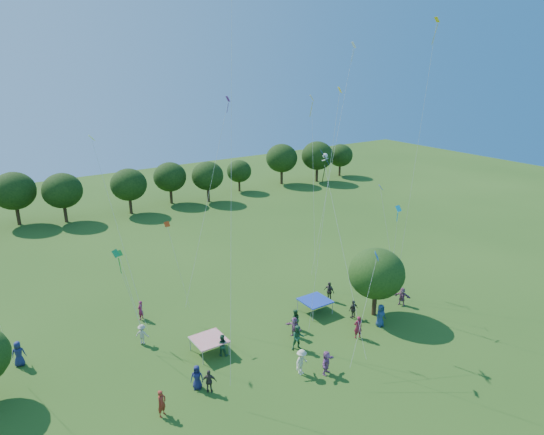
% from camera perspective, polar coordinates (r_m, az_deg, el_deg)
% --- Properties ---
extents(near_tree_east, '(4.42, 4.42, 5.60)m').
position_cam_1_polar(near_tree_east, '(39.02, 12.20, -6.46)').
color(near_tree_east, '#422B19').
rests_on(near_tree_east, ground).
extents(treeline, '(88.01, 8.77, 6.77)m').
position_cam_1_polar(treeline, '(66.23, -21.81, 3.26)').
color(treeline, '#422B19').
rests_on(treeline, ground).
extents(tent_red_stripe, '(2.20, 2.20, 1.10)m').
position_cam_1_polar(tent_red_stripe, '(34.94, -7.41, -14.06)').
color(tent_red_stripe, red).
rests_on(tent_red_stripe, ground).
extents(tent_blue, '(2.20, 2.20, 1.10)m').
position_cam_1_polar(tent_blue, '(39.78, 5.09, -9.71)').
color(tent_blue, '#1938A7').
rests_on(tent_blue, ground).
extents(crowd_person_0, '(0.90, 0.81, 1.62)m').
position_cam_1_polar(crowd_person_0, '(31.91, -8.82, -18.08)').
color(crowd_person_0, '#1A1E4D').
rests_on(crowd_person_0, ground).
extents(crowd_person_1, '(0.76, 0.62, 1.76)m').
position_cam_1_polar(crowd_person_1, '(36.94, 10.08, -12.57)').
color(crowd_person_1, maroon).
rests_on(crowd_person_1, ground).
extents(crowd_person_2, '(0.90, 0.81, 1.61)m').
position_cam_1_polar(crowd_person_2, '(34.69, -5.91, -14.71)').
color(crowd_person_2, '#245435').
rests_on(crowd_person_2, ground).
extents(crowd_person_4, '(0.68, 1.09, 1.73)m').
position_cam_1_polar(crowd_person_4, '(41.76, 6.73, -8.62)').
color(crowd_person_4, '#443B36').
rests_on(crowd_person_4, ground).
extents(crowd_person_5, '(1.20, 1.50, 1.54)m').
position_cam_1_polar(crowd_person_5, '(42.27, 15.05, -8.95)').
color(crowd_person_5, '#8C5272').
rests_on(crowd_person_5, ground).
extents(crowd_person_6, '(0.91, 0.52, 1.81)m').
position_cam_1_polar(crowd_person_6, '(38.71, 12.65, -11.17)').
color(crowd_person_6, navy).
rests_on(crowd_person_6, ground).
extents(crowd_person_7, '(0.70, 0.65, 1.58)m').
position_cam_1_polar(crowd_person_7, '(40.12, -15.21, -10.48)').
color(crowd_person_7, maroon).
rests_on(crowd_person_7, ground).
extents(crowd_person_8, '(0.76, 0.93, 1.65)m').
position_cam_1_polar(crowd_person_8, '(37.41, 2.73, -11.95)').
color(crowd_person_8, '#235329').
rests_on(crowd_person_8, ground).
extents(crowd_person_9, '(1.27, 0.88, 1.78)m').
position_cam_1_polar(crowd_person_9, '(32.78, 3.50, -16.62)').
color(crowd_person_9, beige).
rests_on(crowd_person_9, ground).
extents(crowd_person_10, '(0.91, 0.43, 1.53)m').
position_cam_1_polar(crowd_person_10, '(39.48, 9.55, -10.59)').
color(crowd_person_10, '#36302B').
rests_on(crowd_person_10, ground).
extents(crowd_person_11, '(1.63, 1.17, 1.65)m').
position_cam_1_polar(crowd_person_11, '(32.98, 6.41, -16.60)').
color(crowd_person_11, '#97588E').
rests_on(crowd_person_11, ground).
extents(crowd_person_12, '(0.98, 0.71, 1.79)m').
position_cam_1_polar(crowd_person_12, '(37.53, -27.66, -14.00)').
color(crowd_person_12, navy).
rests_on(crowd_person_12, ground).
extents(crowd_person_13, '(0.74, 0.65, 1.67)m').
position_cam_1_polar(crowd_person_13, '(30.31, -12.85, -20.54)').
color(crowd_person_13, maroon).
rests_on(crowd_person_13, ground).
extents(crowd_person_14, '(1.04, 0.81, 1.86)m').
position_cam_1_polar(crowd_person_14, '(35.13, 3.09, -13.92)').
color(crowd_person_14, '#2A6339').
rests_on(crowd_person_14, ground).
extents(crowd_person_15, '(1.05, 0.99, 1.53)m').
position_cam_1_polar(crowd_person_15, '(36.98, -15.03, -13.12)').
color(crowd_person_15, '#BCAF96').
rests_on(crowd_person_15, ground).
extents(crowd_person_16, '(0.98, 0.83, 1.53)m').
position_cam_1_polar(crowd_person_16, '(31.57, -7.39, -18.56)').
color(crowd_person_16, '#413634').
rests_on(crowd_person_16, ground).
extents(crowd_person_17, '(0.85, 1.55, 1.57)m').
position_cam_1_polar(crowd_person_17, '(36.61, 2.64, -12.75)').
color(crowd_person_17, '#8D5279').
rests_on(crowd_person_17, ground).
extents(pirate_kite, '(2.59, 7.81, 12.22)m').
position_cam_1_polar(pirate_kite, '(34.34, 6.35, 6.61)').
color(pirate_kite, black).
extents(red_high_kite, '(3.69, 4.94, 25.92)m').
position_cam_1_polar(red_high_kite, '(28.77, -4.76, 22.35)').
color(red_high_kite, red).
extents(small_kite_0, '(1.43, 0.50, 7.12)m').
position_cam_1_polar(small_kite_0, '(36.24, -11.69, -2.92)').
color(small_kite_0, '#E53E0D').
extents(small_kite_1, '(0.53, 1.47, 20.93)m').
position_cam_1_polar(small_kite_1, '(36.48, 17.30, 11.60)').
color(small_kite_1, yellow).
extents(small_kite_2, '(1.39, 5.11, 13.28)m').
position_cam_1_polar(small_kite_2, '(35.76, -19.07, 3.82)').
color(small_kite_2, '#AFDE13').
extents(small_kite_3, '(0.59, 3.11, 5.35)m').
position_cam_1_polar(small_kite_3, '(36.08, -17.22, -5.49)').
color(small_kite_3, green).
extents(small_kite_4, '(3.71, 1.92, 6.44)m').
position_cam_1_polar(small_kite_4, '(31.98, 11.84, -6.08)').
color(small_kite_4, blue).
extents(small_kite_5, '(4.35, 0.47, 15.77)m').
position_cam_1_polar(small_kite_5, '(36.01, -6.57, 7.12)').
color(small_kite_5, '#70178F').
extents(small_kite_6, '(5.71, 2.17, 19.70)m').
position_cam_1_polar(small_kite_6, '(43.55, 8.45, 13.63)').
color(small_kite_6, silver).
extents(small_kite_7, '(0.52, 0.36, 7.60)m').
position_cam_1_polar(small_kite_7, '(38.68, 14.49, -0.60)').
color(small_kite_7, '#0EB3D3').
extents(small_kite_9, '(2.81, 4.60, 15.23)m').
position_cam_1_polar(small_kite_9, '(44.20, 4.77, 9.91)').
color(small_kite_9, yellow).
extents(small_kite_10, '(1.43, 1.04, 16.67)m').
position_cam_1_polar(small_kite_10, '(31.14, 6.66, 4.67)').
color(small_kite_10, yellow).
extents(small_kite_11, '(1.39, 0.99, 6.27)m').
position_cam_1_polar(small_kite_11, '(33.98, -17.48, -5.35)').
color(small_kite_11, green).
extents(small_kite_12, '(0.45, 2.74, 8.67)m').
position_cam_1_polar(small_kite_12, '(40.08, 13.05, 0.78)').
color(small_kite_12, '#1C17E6').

